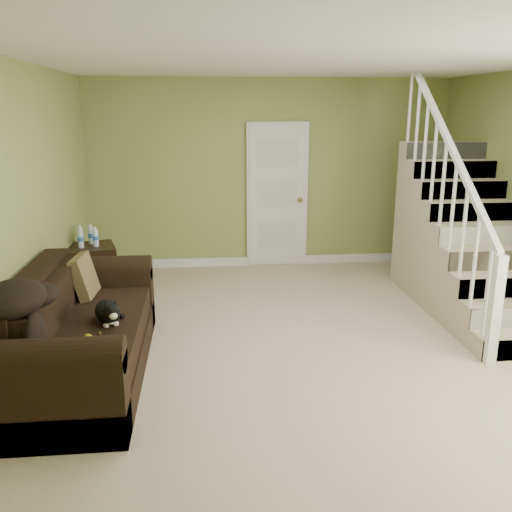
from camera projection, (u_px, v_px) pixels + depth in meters
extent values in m
cube|color=tan|center=(304.00, 341.00, 5.27)|extent=(5.00, 5.50, 0.01)
cube|color=white|center=(311.00, 59.00, 4.59)|extent=(5.00, 5.50, 0.01)
cube|color=#87944F|center=(270.00, 175.00, 7.57)|extent=(5.00, 0.04, 2.60)
cube|color=#87944F|center=(431.00, 327.00, 2.29)|extent=(5.00, 0.04, 2.60)
cube|color=#87944F|center=(23.00, 215.00, 4.69)|extent=(0.04, 5.50, 2.60)
cube|color=white|center=(270.00, 260.00, 7.86)|extent=(5.00, 0.04, 0.12)
cube|color=white|center=(42.00, 347.00, 5.02)|extent=(0.04, 5.50, 0.12)
cube|color=white|center=(277.00, 195.00, 7.62)|extent=(0.86, 0.05, 2.02)
cube|color=white|center=(277.00, 196.00, 7.60)|extent=(0.78, 0.04, 1.96)
sphere|color=olive|center=(300.00, 200.00, 7.60)|extent=(0.07, 0.07, 0.07)
cylinder|color=white|center=(488.00, 288.00, 4.80)|extent=(0.04, 0.04, 0.90)
cube|color=tan|center=(512.00, 322.00, 5.22)|extent=(1.00, 0.27, 0.40)
cylinder|color=white|center=(475.00, 259.00, 5.01)|extent=(0.04, 0.04, 0.90)
cube|color=tan|center=(499.00, 303.00, 5.45)|extent=(1.00, 0.27, 0.60)
cylinder|color=white|center=(464.00, 231.00, 5.21)|extent=(0.04, 0.04, 0.90)
cube|color=tan|center=(486.00, 285.00, 5.69)|extent=(1.00, 0.27, 0.80)
cylinder|color=white|center=(453.00, 206.00, 5.42)|extent=(0.04, 0.04, 0.90)
cube|color=tan|center=(475.00, 269.00, 5.92)|extent=(1.00, 0.27, 1.00)
cylinder|color=white|center=(443.00, 182.00, 5.63)|extent=(0.04, 0.04, 0.90)
cube|color=tan|center=(464.00, 253.00, 6.15)|extent=(1.00, 0.27, 1.20)
cylinder|color=white|center=(434.00, 161.00, 5.83)|extent=(0.04, 0.04, 0.90)
cube|color=tan|center=(454.00, 239.00, 6.39)|extent=(1.00, 0.27, 1.40)
cylinder|color=white|center=(426.00, 140.00, 6.04)|extent=(0.04, 0.04, 0.90)
cube|color=tan|center=(445.00, 226.00, 6.62)|extent=(1.00, 0.27, 1.60)
cylinder|color=white|center=(418.00, 121.00, 6.25)|extent=(0.04, 0.04, 0.90)
cube|color=tan|center=(437.00, 214.00, 6.85)|extent=(1.00, 0.27, 1.80)
cylinder|color=white|center=(410.00, 103.00, 6.45)|extent=(0.04, 0.04, 0.90)
cube|color=white|center=(495.00, 310.00, 4.69)|extent=(0.09, 0.09, 1.00)
cube|color=white|center=(447.00, 138.00, 5.51)|extent=(0.06, 2.46, 1.84)
cube|color=black|center=(86.00, 360.00, 4.59)|extent=(0.98, 2.27, 0.26)
cube|color=black|center=(96.00, 333.00, 4.53)|extent=(0.74, 1.71, 0.23)
cube|color=black|center=(53.00, 402.00, 3.57)|extent=(0.98, 0.26, 0.64)
cube|color=black|center=(104.00, 299.00, 5.50)|extent=(0.98, 0.26, 0.64)
cylinder|color=black|center=(48.00, 358.00, 3.49)|extent=(0.98, 0.26, 0.26)
cylinder|color=black|center=(102.00, 269.00, 5.42)|extent=(0.98, 0.26, 0.26)
cube|color=black|center=(33.00, 313.00, 4.44)|extent=(0.21, 1.75, 0.65)
cube|color=black|center=(52.00, 303.00, 4.43)|extent=(0.14, 1.69, 0.36)
cube|color=black|center=(92.00, 272.00, 6.39)|extent=(0.66, 0.66, 0.64)
cylinder|color=white|center=(81.00, 239.00, 6.21)|extent=(0.06, 0.06, 0.20)
cylinder|color=blue|center=(81.00, 239.00, 6.21)|extent=(0.07, 0.07, 0.05)
cylinder|color=white|center=(80.00, 229.00, 6.18)|extent=(0.03, 0.03, 0.03)
cylinder|color=white|center=(96.00, 238.00, 6.27)|extent=(0.06, 0.06, 0.20)
cylinder|color=blue|center=(96.00, 238.00, 6.27)|extent=(0.07, 0.07, 0.05)
cylinder|color=white|center=(95.00, 228.00, 6.24)|extent=(0.03, 0.03, 0.03)
cylinder|color=white|center=(91.00, 236.00, 6.39)|extent=(0.06, 0.06, 0.20)
cylinder|color=blue|center=(91.00, 236.00, 6.39)|extent=(0.07, 0.07, 0.05)
cylinder|color=white|center=(90.00, 226.00, 6.35)|extent=(0.03, 0.03, 0.03)
cylinder|color=white|center=(80.00, 236.00, 6.35)|extent=(0.06, 0.06, 0.20)
cylinder|color=blue|center=(80.00, 236.00, 6.35)|extent=(0.07, 0.07, 0.05)
cylinder|color=white|center=(80.00, 227.00, 6.32)|extent=(0.03, 0.03, 0.03)
ellipsoid|color=black|center=(108.00, 312.00, 4.45)|extent=(0.31, 0.39, 0.19)
ellipsoid|color=white|center=(106.00, 319.00, 4.38)|extent=(0.15, 0.17, 0.10)
sphere|color=black|center=(103.00, 312.00, 4.26)|extent=(0.16, 0.16, 0.13)
ellipsoid|color=white|center=(102.00, 317.00, 4.22)|extent=(0.08, 0.07, 0.06)
cone|color=black|center=(98.00, 304.00, 4.25)|extent=(0.06, 0.06, 0.06)
cone|color=black|center=(107.00, 304.00, 4.26)|extent=(0.06, 0.06, 0.06)
cylinder|color=black|center=(122.00, 313.00, 4.61)|extent=(0.18, 0.23, 0.04)
ellipsoid|color=gold|center=(91.00, 340.00, 4.06)|extent=(0.16, 0.22, 0.06)
cube|color=#44311B|center=(84.00, 276.00, 5.05)|extent=(0.22, 0.40, 0.40)
ellipsoid|color=black|center=(12.00, 299.00, 3.73)|extent=(0.49, 0.61, 0.24)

